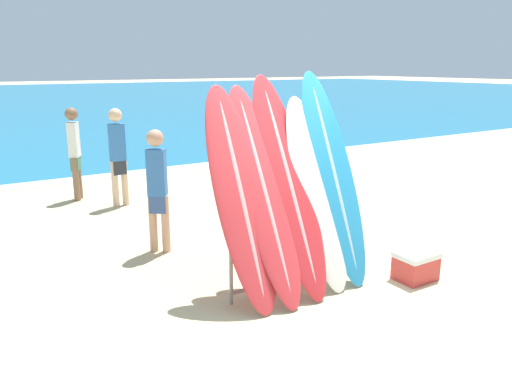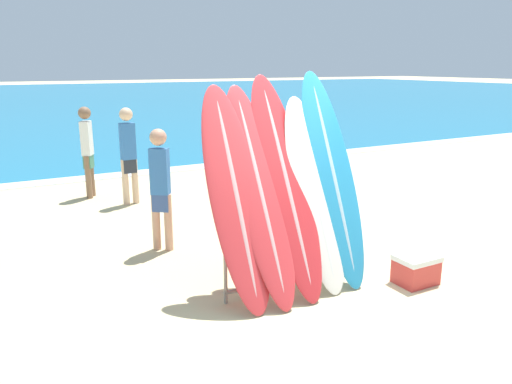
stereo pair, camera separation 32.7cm
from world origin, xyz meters
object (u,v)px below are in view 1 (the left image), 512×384
(surfboard_slot_2, at_px, (289,184))
(person_mid_beach, at_px, (157,187))
(surfboard_slot_0, at_px, (241,197))
(surfboard_slot_1, at_px, (264,193))
(cooler_box, at_px, (416,266))
(person_far_left, at_px, (259,154))
(surfboard_rack, at_px, (293,246))
(person_far_right, at_px, (118,154))
(surfboard_slot_3, at_px, (316,192))
(surfboard_slot_4, at_px, (333,176))
(person_near_water, at_px, (75,150))

(surfboard_slot_2, height_order, person_mid_beach, surfboard_slot_2)
(surfboard_slot_0, relative_size, surfboard_slot_1, 1.00)
(cooler_box, bearing_deg, person_far_left, 87.49)
(surfboard_slot_1, height_order, cooler_box, surfboard_slot_1)
(surfboard_rack, height_order, surfboard_slot_1, surfboard_slot_1)
(surfboard_slot_0, distance_m, surfboard_slot_1, 0.29)
(surfboard_slot_1, xyz_separation_m, person_far_right, (-0.29, 4.33, -0.19))
(surfboard_slot_3, bearing_deg, cooler_box, -32.17)
(surfboard_slot_0, height_order, surfboard_slot_1, surfboard_slot_0)
(surfboard_slot_4, distance_m, person_near_water, 5.48)
(surfboard_slot_3, distance_m, cooler_box, 1.50)
(surfboard_slot_2, bearing_deg, person_far_right, 98.46)
(surfboard_slot_0, xyz_separation_m, surfboard_slot_1, (0.29, 0.01, -0.00))
(surfboard_slot_1, relative_size, surfboard_slot_4, 0.94)
(person_far_right, bearing_deg, person_near_water, -60.25)
(person_far_left, relative_size, cooler_box, 3.58)
(surfboard_slot_0, xyz_separation_m, surfboard_slot_2, (0.64, 0.03, 0.05))
(surfboard_slot_0, relative_size, person_far_right, 1.31)
(surfboard_rack, height_order, surfboard_slot_4, surfboard_slot_4)
(surfboard_slot_0, distance_m, cooler_box, 2.32)
(surfboard_rack, distance_m, surfboard_slot_0, 0.91)
(surfboard_slot_2, distance_m, person_near_water, 5.29)
(cooler_box, bearing_deg, surfboard_slot_0, 161.33)
(surfboard_slot_3, height_order, person_mid_beach, surfboard_slot_3)
(surfboard_slot_1, distance_m, person_far_right, 4.34)
(person_far_left, height_order, cooler_box, person_far_left)
(surfboard_slot_1, relative_size, surfboard_slot_3, 1.07)
(surfboard_slot_1, relative_size, person_mid_beach, 1.36)
(surfboard_slot_2, xyz_separation_m, surfboard_slot_4, (0.63, -0.01, 0.02))
(person_mid_beach, distance_m, cooler_box, 3.41)
(surfboard_slot_2, bearing_deg, person_near_water, 103.06)
(surfboard_slot_0, distance_m, surfboard_slot_2, 0.64)
(surfboard_rack, distance_m, surfboard_slot_4, 0.96)
(person_near_water, bearing_deg, surfboard_slot_2, 40.83)
(surfboard_slot_1, distance_m, surfboard_slot_3, 0.69)
(cooler_box, bearing_deg, surfboard_slot_3, 147.83)
(surfboard_slot_1, bearing_deg, surfboard_slot_4, 1.02)
(surfboard_slot_1, height_order, surfboard_slot_3, surfboard_slot_1)
(surfboard_slot_3, bearing_deg, surfboard_slot_4, 11.35)
(surfboard_slot_0, bearing_deg, person_far_left, 55.00)
(surfboard_slot_3, distance_m, person_near_water, 5.44)
(surfboard_slot_4, height_order, cooler_box, surfboard_slot_4)
(surfboard_slot_2, bearing_deg, surfboard_slot_0, -176.94)
(surfboard_slot_2, xyz_separation_m, person_far_right, (-0.64, 4.30, -0.24))
(surfboard_slot_0, relative_size, surfboard_slot_3, 1.07)
(surfboard_slot_1, xyz_separation_m, surfboard_slot_2, (0.35, 0.03, 0.05))
(surfboard_slot_1, bearing_deg, surfboard_slot_3, -3.45)
(person_mid_beach, bearing_deg, cooler_box, -12.01)
(surfboard_slot_1, distance_m, surfboard_slot_2, 0.35)
(surfboard_slot_4, bearing_deg, surfboard_slot_0, -178.91)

